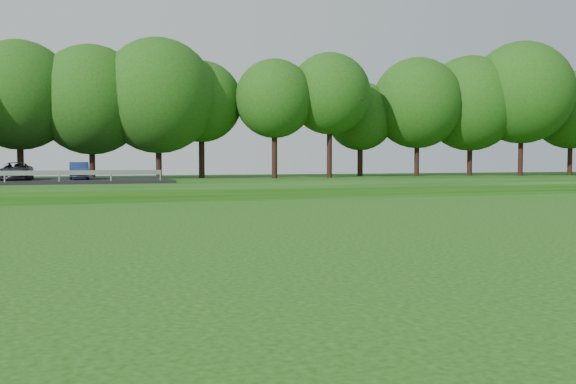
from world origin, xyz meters
name	(u,v)px	position (x,y,z in m)	size (l,w,h in m)	color
berm	(314,182)	(0.00, 34.00, 0.30)	(130.00, 30.00, 0.60)	#193F0C
walking_path	(401,195)	(0.00, 20.00, 0.02)	(130.00, 1.60, 0.04)	gray
treeline	(297,90)	(0.00, 38.00, 8.10)	(104.00, 7.00, 15.00)	#1F4610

